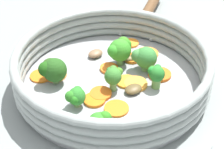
% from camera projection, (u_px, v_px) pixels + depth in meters
% --- Properties ---
extents(ground_plane, '(4.00, 4.00, 0.00)m').
position_uv_depth(ground_plane, '(112.00, 86.00, 0.68)').
color(ground_plane, slate).
extents(skillet, '(0.33, 0.33, 0.01)m').
position_uv_depth(skillet, '(112.00, 84.00, 0.67)').
color(skillet, '#939699').
rests_on(skillet, ground_plane).
extents(skillet_rim_wall, '(0.35, 0.35, 0.06)m').
position_uv_depth(skillet_rim_wall, '(112.00, 67.00, 0.65)').
color(skillet_rim_wall, '#909896').
rests_on(skillet_rim_wall, skillet).
extents(skillet_handle, '(0.18, 0.13, 0.02)m').
position_uv_depth(skillet_handle, '(149.00, 10.00, 0.87)').
color(skillet_handle, brown).
rests_on(skillet_handle, skillet).
extents(skillet_rivet_left, '(0.01, 0.01, 0.01)m').
position_uv_depth(skillet_rivet_left, '(151.00, 39.00, 0.78)').
color(skillet_rivet_left, '#96989B').
rests_on(skillet_rivet_left, skillet).
extents(skillet_rivet_right, '(0.01, 0.01, 0.01)m').
position_uv_depth(skillet_rivet_right, '(120.00, 34.00, 0.79)').
color(skillet_rivet_right, '#939B9A').
rests_on(skillet_rivet_right, skillet).
extents(carrot_slice_0, '(0.06, 0.06, 0.00)m').
position_uv_depth(carrot_slice_0, '(55.00, 75.00, 0.68)').
color(carrot_slice_0, orange).
rests_on(carrot_slice_0, skillet).
extents(carrot_slice_1, '(0.06, 0.06, 0.00)m').
position_uv_depth(carrot_slice_1, '(117.00, 108.00, 0.61)').
color(carrot_slice_1, orange).
rests_on(carrot_slice_1, skillet).
extents(carrot_slice_2, '(0.04, 0.04, 0.01)m').
position_uv_depth(carrot_slice_2, '(95.00, 100.00, 0.63)').
color(carrot_slice_2, orange).
rests_on(carrot_slice_2, skillet).
extents(carrot_slice_3, '(0.05, 0.05, 0.01)m').
position_uv_depth(carrot_slice_3, '(109.00, 68.00, 0.70)').
color(carrot_slice_3, orange).
rests_on(carrot_slice_3, skillet).
extents(carrot_slice_4, '(0.04, 0.04, 0.00)m').
position_uv_depth(carrot_slice_4, '(126.00, 82.00, 0.67)').
color(carrot_slice_4, orange).
rests_on(carrot_slice_4, skillet).
extents(carrot_slice_5, '(0.04, 0.04, 0.01)m').
position_uv_depth(carrot_slice_5, '(132.00, 58.00, 0.72)').
color(carrot_slice_5, orange).
rests_on(carrot_slice_5, skillet).
extents(carrot_slice_6, '(0.06, 0.06, 0.01)m').
position_uv_depth(carrot_slice_6, '(160.00, 74.00, 0.68)').
color(carrot_slice_6, orange).
rests_on(carrot_slice_6, skillet).
extents(carrot_slice_7, '(0.05, 0.05, 0.01)m').
position_uv_depth(carrot_slice_7, '(136.00, 84.00, 0.66)').
color(carrot_slice_7, orange).
rests_on(carrot_slice_7, skillet).
extents(carrot_slice_8, '(0.05, 0.05, 0.00)m').
position_uv_depth(carrot_slice_8, '(41.00, 76.00, 0.68)').
color(carrot_slice_8, orange).
rests_on(carrot_slice_8, skillet).
extents(carrot_slice_9, '(0.04, 0.04, 0.01)m').
position_uv_depth(carrot_slice_9, '(101.00, 94.00, 0.64)').
color(carrot_slice_9, orange).
rests_on(carrot_slice_9, skillet).
extents(carrot_slice_10, '(0.05, 0.05, 0.00)m').
position_uv_depth(carrot_slice_10, '(131.00, 43.00, 0.77)').
color(carrot_slice_10, orange).
rests_on(carrot_slice_10, skillet).
extents(carrot_slice_11, '(0.06, 0.06, 0.00)m').
position_uv_depth(carrot_slice_11, '(147.00, 53.00, 0.74)').
color(carrot_slice_11, orange).
rests_on(carrot_slice_11, skillet).
extents(broccoli_floret_0, '(0.05, 0.04, 0.05)m').
position_uv_depth(broccoli_floret_0, '(120.00, 49.00, 0.69)').
color(broccoli_floret_0, '#71A760').
rests_on(broccoli_floret_0, skillet).
extents(broccoli_floret_1, '(0.03, 0.03, 0.04)m').
position_uv_depth(broccoli_floret_1, '(156.00, 74.00, 0.64)').
color(broccoli_floret_1, '#699647').
rests_on(broccoli_floret_1, skillet).
extents(broccoli_floret_2, '(0.04, 0.03, 0.04)m').
position_uv_depth(broccoli_floret_2, '(100.00, 122.00, 0.56)').
color(broccoli_floret_2, '#80A466').
rests_on(broccoli_floret_2, skillet).
extents(broccoli_floret_3, '(0.05, 0.05, 0.05)m').
position_uv_depth(broccoli_floret_3, '(52.00, 69.00, 0.65)').
color(broccoli_floret_3, '#6D8955').
rests_on(broccoli_floret_3, skillet).
extents(broccoli_floret_4, '(0.03, 0.03, 0.04)m').
position_uv_depth(broccoli_floret_4, '(113.00, 76.00, 0.64)').
color(broccoli_floret_4, '#709D52').
rests_on(broccoli_floret_4, skillet).
extents(broccoli_floret_5, '(0.04, 0.04, 0.05)m').
position_uv_depth(broccoli_floret_5, '(144.00, 57.00, 0.68)').
color(broccoli_floret_5, '#719F60').
rests_on(broccoli_floret_5, skillet).
extents(broccoli_floret_6, '(0.04, 0.03, 0.04)m').
position_uv_depth(broccoli_floret_6, '(76.00, 96.00, 0.60)').
color(broccoli_floret_6, '#7B9655').
rests_on(broccoli_floret_6, skillet).
extents(mushroom_piece_0, '(0.03, 0.02, 0.01)m').
position_uv_depth(mushroom_piece_0, '(95.00, 54.00, 0.73)').
color(mushroom_piece_0, '#806145').
rests_on(mushroom_piece_0, skillet).
extents(mushroom_piece_1, '(0.03, 0.03, 0.01)m').
position_uv_depth(mushroom_piece_1, '(127.00, 58.00, 0.72)').
color(mushroom_piece_1, brown).
rests_on(mushroom_piece_1, skillet).
extents(mushroom_piece_2, '(0.03, 0.03, 0.01)m').
position_uv_depth(mushroom_piece_2, '(133.00, 89.00, 0.64)').
color(mushroom_piece_2, brown).
rests_on(mushroom_piece_2, skillet).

